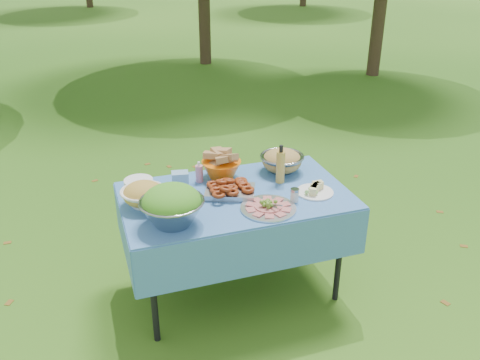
% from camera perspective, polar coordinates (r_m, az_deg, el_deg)
% --- Properties ---
extents(ground, '(80.00, 80.00, 0.00)m').
position_cam_1_polar(ground, '(3.70, -0.47, -12.12)').
color(ground, '#123D0B').
rests_on(ground, ground).
extents(picnic_table, '(1.46, 0.86, 0.76)m').
position_cam_1_polar(picnic_table, '(3.48, -0.49, -7.19)').
color(picnic_table, '#73B3DC').
rests_on(picnic_table, ground).
extents(salad_bowl, '(0.42, 0.42, 0.24)m').
position_cam_1_polar(salad_bowl, '(2.93, -7.66, -2.84)').
color(salad_bowl, gray).
rests_on(salad_bowl, picnic_table).
extents(pasta_bowl_white, '(0.35, 0.35, 0.15)m').
position_cam_1_polar(pasta_bowl_white, '(3.19, -10.81, -1.55)').
color(pasta_bowl_white, white).
rests_on(pasta_bowl_white, picnic_table).
extents(plate_stack, '(0.25, 0.25, 0.07)m').
position_cam_1_polar(plate_stack, '(3.41, -11.30, -0.48)').
color(plate_stack, white).
rests_on(plate_stack, picnic_table).
extents(wipes_box, '(0.12, 0.10, 0.10)m').
position_cam_1_polar(wipes_box, '(3.40, -6.73, 0.10)').
color(wipes_box, '#7BAACF').
rests_on(wipes_box, picnic_table).
extents(sanitizer_bottle, '(0.06, 0.06, 0.15)m').
position_cam_1_polar(sanitizer_bottle, '(3.44, -4.60, 0.92)').
color(sanitizer_bottle, '#D07C93').
rests_on(sanitizer_bottle, picnic_table).
extents(bread_bowl, '(0.36, 0.36, 0.18)m').
position_cam_1_polar(bread_bowl, '(3.49, -2.11, 1.72)').
color(bread_bowl, orange).
rests_on(bread_bowl, picnic_table).
extents(pasta_bowl_steel, '(0.31, 0.31, 0.16)m').
position_cam_1_polar(pasta_bowl_steel, '(3.59, 4.73, 2.22)').
color(pasta_bowl_steel, gray).
rests_on(pasta_bowl_steel, picnic_table).
extents(fried_tray, '(0.38, 0.33, 0.07)m').
position_cam_1_polar(fried_tray, '(3.28, -1.13, -1.02)').
color(fried_tray, '#A6A5AA').
rests_on(fried_tray, picnic_table).
extents(charcuterie_platter, '(0.44, 0.44, 0.08)m').
position_cam_1_polar(charcuterie_platter, '(3.11, 3.21, -2.64)').
color(charcuterie_platter, silver).
rests_on(charcuterie_platter, picnic_table).
extents(oil_bottle, '(0.08, 0.08, 0.27)m').
position_cam_1_polar(oil_bottle, '(3.41, 4.58, 1.81)').
color(oil_bottle, gold).
rests_on(oil_bottle, picnic_table).
extents(cheese_plate, '(0.26, 0.26, 0.07)m').
position_cam_1_polar(cheese_plate, '(3.33, 8.44, -0.93)').
color(cheese_plate, white).
rests_on(cheese_plate, picnic_table).
extents(shaker, '(0.06, 0.06, 0.09)m').
position_cam_1_polar(shaker, '(3.20, 6.15, -1.70)').
color(shaker, silver).
rests_on(shaker, picnic_table).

